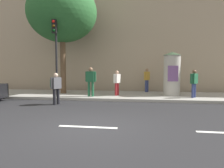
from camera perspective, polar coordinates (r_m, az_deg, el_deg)
The scene contains 12 objects.
ground_plane at distance 6.54m, azimuth -6.52°, elevation -11.38°, with size 80.00×80.00×0.00m, color #232326.
sidewalk_curb at distance 13.29m, azimuth 1.39°, elevation -3.07°, with size 36.00×4.00×0.15m, color #9E9B93.
lane_markings at distance 6.54m, azimuth -6.52°, elevation -11.34°, with size 25.80×0.16×0.01m.
building_backdrop at distance 18.50m, azimuth 3.44°, elevation 15.17°, with size 36.00×5.00×10.56m, color tan.
traffic_light at distance 12.40m, azimuth -14.91°, elevation 9.97°, with size 0.24×0.45×4.28m.
poster_column at distance 13.18m, azimuth 15.74°, elevation 2.75°, with size 1.07×1.07×2.58m.
street_tree at distance 14.57m, azimuth -13.19°, elevation 18.06°, with size 4.39×4.39×7.01m.
pedestrian_with_backpack at distance 10.66m, azimuth -14.83°, elevation -0.45°, with size 0.50×0.62×1.53m.
pedestrian_in_light_jacket at distance 12.49m, azimuth 21.10°, elevation 0.65°, with size 0.46×0.52×1.53m.
pedestrian_in_red_top at distance 12.21m, azimuth -5.72°, elevation 1.26°, with size 0.65×0.31×1.67m.
pedestrian_with_bag at distance 14.68m, azimuth 9.30°, elevation 1.51°, with size 0.41×0.52×1.61m.
pedestrian_near_pole at distance 12.63m, azimuth 1.33°, elevation 0.81°, with size 0.39×0.60×1.48m.
Camera 1 is at (1.66, -6.08, 1.75)m, focal length 34.15 mm.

